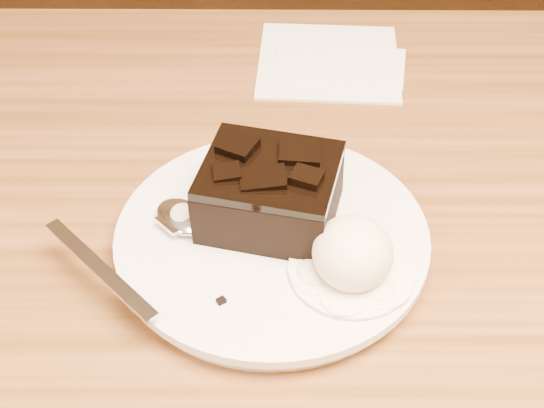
{
  "coord_description": "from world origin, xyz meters",
  "views": [
    {
      "loc": [
        -0.11,
        -0.4,
        1.18
      ],
      "look_at": [
        -0.11,
        0.03,
        0.79
      ],
      "focal_mm": 50.31,
      "sensor_mm": 36.0,
      "label": 1
    }
  ],
  "objects_px": {
    "ice_cream_scoop": "(353,253)",
    "spoon": "(182,218)",
    "plate": "(272,241)",
    "brownie": "(270,195)",
    "napkin": "(328,60)"
  },
  "relations": [
    {
      "from": "plate",
      "to": "napkin",
      "type": "height_order",
      "value": "plate"
    },
    {
      "from": "spoon",
      "to": "napkin",
      "type": "height_order",
      "value": "spoon"
    },
    {
      "from": "brownie",
      "to": "plate",
      "type": "bearing_deg",
      "value": -84.11
    },
    {
      "from": "plate",
      "to": "spoon",
      "type": "distance_m",
      "value": 0.07
    },
    {
      "from": "brownie",
      "to": "napkin",
      "type": "relative_size",
      "value": 0.69
    },
    {
      "from": "napkin",
      "to": "ice_cream_scoop",
      "type": "bearing_deg",
      "value": -89.85
    },
    {
      "from": "plate",
      "to": "brownie",
      "type": "height_order",
      "value": "brownie"
    },
    {
      "from": "ice_cream_scoop",
      "to": "spoon",
      "type": "height_order",
      "value": "ice_cream_scoop"
    },
    {
      "from": "ice_cream_scoop",
      "to": "napkin",
      "type": "height_order",
      "value": "ice_cream_scoop"
    },
    {
      "from": "spoon",
      "to": "ice_cream_scoop",
      "type": "bearing_deg",
      "value": -65.55
    },
    {
      "from": "brownie",
      "to": "napkin",
      "type": "height_order",
      "value": "brownie"
    },
    {
      "from": "spoon",
      "to": "napkin",
      "type": "relative_size",
      "value": 1.3
    },
    {
      "from": "brownie",
      "to": "spoon",
      "type": "bearing_deg",
      "value": -173.91
    },
    {
      "from": "plate",
      "to": "spoon",
      "type": "height_order",
      "value": "spoon"
    },
    {
      "from": "plate",
      "to": "brownie",
      "type": "relative_size",
      "value": 2.43
    }
  ]
}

